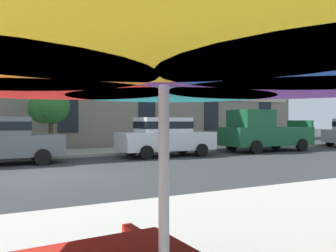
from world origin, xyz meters
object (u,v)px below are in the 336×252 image
sedan_white (165,136)px  street_tree_middle (48,107)px  pickup_green_midblock (263,132)px  patio_umbrella (164,51)px

sedan_white → street_tree_middle: size_ratio=1.35×
sedan_white → street_tree_middle: (-4.58, 3.50, 1.37)m
pickup_green_midblock → street_tree_middle: size_ratio=1.57×
sedan_white → pickup_green_midblock: size_ratio=0.86×
pickup_green_midblock → patio_umbrella: (-12.30, -12.70, 0.97)m
sedan_white → pickup_green_midblock: pickup_green_midblock is taller
sedan_white → street_tree_middle: street_tree_middle is taller
patio_umbrella → sedan_white: bearing=63.2°
pickup_green_midblock → patio_umbrella: bearing=-134.1°
pickup_green_midblock → patio_umbrella: 17.70m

